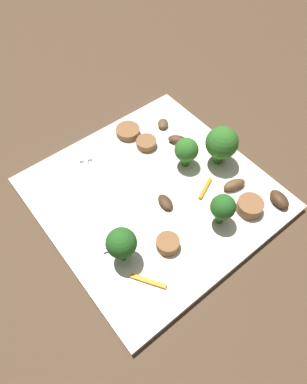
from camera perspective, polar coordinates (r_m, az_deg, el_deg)
The scene contains 18 objects.
ground_plane at distance 0.47m, azimuth -0.00°, elevation -0.72°, with size 1.40×1.40×0.00m, color #4C3826.
plate at distance 0.46m, azimuth -0.00°, elevation -0.36°, with size 0.28×0.28×0.01m, color white.
fork at distance 0.47m, azimuth -10.26°, elevation 1.41°, with size 0.17×0.08×0.00m.
broccoli_floret_0 at distance 0.38m, azimuth -5.29°, elevation -8.41°, with size 0.03×0.03×0.05m.
broccoli_floret_1 at distance 0.41m, azimuth 11.32°, elevation -2.49°, with size 0.03×0.03×0.05m.
broccoli_floret_2 at distance 0.47m, azimuth 5.42°, elevation 6.80°, with size 0.03×0.03×0.05m.
broccoli_floret_3 at distance 0.47m, azimuth 11.15°, elevation 7.86°, with size 0.04×0.04×0.06m.
sausage_slice_0 at distance 0.50m, azimuth -1.18°, elevation 8.03°, with size 0.03×0.03×0.01m, color brown.
sausage_slice_1 at distance 0.45m, azimuth 15.51°, elevation -2.25°, with size 0.03×0.03×0.02m, color brown.
sausage_slice_2 at distance 0.41m, azimuth 2.35°, elevation -8.46°, with size 0.03×0.03×0.01m, color brown.
sausage_slice_3 at distance 0.52m, azimuth -4.22°, elevation 9.90°, with size 0.04×0.04×0.01m, color brown.
mushroom_0 at distance 0.47m, azimuth 19.95°, elevation -1.14°, with size 0.03×0.02×0.01m, color #422B19.
mushroom_1 at distance 0.51m, azimuth 3.93°, elevation 8.60°, with size 0.03×0.01×0.01m, color #4C331E.
mushroom_2 at distance 0.44m, azimuth 1.49°, elevation -2.03°, with size 0.03×0.02×0.01m, color #422B19.
mushroom_3 at distance 0.53m, azimuth 1.57°, elevation 11.12°, with size 0.02×0.02×0.01m, color brown.
mushroom_4 at distance 0.47m, azimuth 13.11°, elevation 1.17°, with size 0.03×0.01×0.01m, color brown.
pepper_strip_0 at distance 0.46m, azimuth 8.48°, elevation 0.58°, with size 0.04×0.00×0.00m, color orange.
pepper_strip_1 at distance 0.40m, azimuth -0.83°, elevation -14.42°, with size 0.04×0.01×0.00m, color orange.
Camera 1 is at (-0.21, 0.16, 0.38)m, focal length 32.50 mm.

